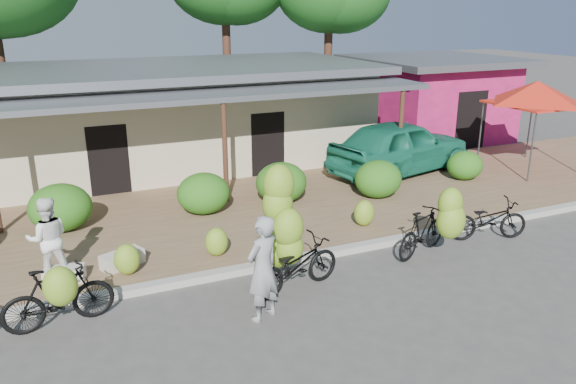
# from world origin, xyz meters

# --- Properties ---
(ground) EXTENTS (100.00, 100.00, 0.00)m
(ground) POSITION_xyz_m (0.00, 0.00, 0.00)
(ground) COLOR #4A4745
(ground) RESTS_ON ground
(sidewalk) EXTENTS (60.00, 6.00, 0.12)m
(sidewalk) POSITION_xyz_m (0.00, 5.00, 0.06)
(sidewalk) COLOR #8F694D
(sidewalk) RESTS_ON ground
(curb) EXTENTS (60.00, 0.25, 0.15)m
(curb) POSITION_xyz_m (0.00, 2.00, 0.07)
(curb) COLOR #A8A399
(curb) RESTS_ON ground
(shop_main) EXTENTS (13.00, 8.50, 3.35)m
(shop_main) POSITION_xyz_m (0.00, 10.93, 1.72)
(shop_main) COLOR beige
(shop_main) RESTS_ON ground
(shop_pink) EXTENTS (6.00, 6.00, 3.25)m
(shop_pink) POSITION_xyz_m (10.50, 10.99, 1.67)
(shop_pink) COLOR #D32067
(shop_pink) RESTS_ON ground
(hedge_1) EXTENTS (1.46, 1.31, 1.14)m
(hedge_1) POSITION_xyz_m (-4.23, 5.67, 0.69)
(hedge_1) COLOR #296216
(hedge_1) RESTS_ON sidewalk
(hedge_2) EXTENTS (1.36, 1.23, 1.06)m
(hedge_2) POSITION_xyz_m (-0.82, 5.44, 0.65)
(hedge_2) COLOR #296216
(hedge_2) RESTS_ON sidewalk
(hedge_3) EXTENTS (1.41, 1.27, 1.10)m
(hedge_3) POSITION_xyz_m (1.34, 5.43, 0.67)
(hedge_3) COLOR #296216
(hedge_3) RESTS_ON sidewalk
(hedge_4) EXTENTS (1.34, 1.20, 1.04)m
(hedge_4) POSITION_xyz_m (3.97, 4.72, 0.64)
(hedge_4) COLOR #296216
(hedge_4) RESTS_ON sidewalk
(hedge_5) EXTENTS (1.13, 1.02, 0.88)m
(hedge_5) POSITION_xyz_m (7.34, 5.08, 0.56)
(hedge_5) COLOR #296216
(hedge_5) RESTS_ON sidewalk
(red_canopy) EXTENTS (3.50, 3.50, 2.86)m
(red_canopy) POSITION_xyz_m (10.07, 5.22, 2.61)
(red_canopy) COLOR #59595E
(red_canopy) RESTS_ON sidewalk
(bike_left) EXTENTS (1.88, 1.22, 1.38)m
(bike_left) POSITION_xyz_m (-4.49, 1.29, 0.62)
(bike_left) COLOR black
(bike_left) RESTS_ON ground
(bike_center) EXTENTS (2.06, 1.40, 2.38)m
(bike_center) POSITION_xyz_m (-0.36, 1.17, 0.90)
(bike_center) COLOR black
(bike_center) RESTS_ON ground
(bike_right) EXTENTS (1.80, 1.42, 1.68)m
(bike_right) POSITION_xyz_m (2.98, 1.09, 0.71)
(bike_right) COLOR black
(bike_right) RESTS_ON ground
(bike_far_right) EXTENTS (1.96, 1.15, 0.97)m
(bike_far_right) POSITION_xyz_m (4.84, 1.35, 0.49)
(bike_far_right) COLOR black
(bike_far_right) RESTS_ON ground
(loose_banana_a) EXTENTS (0.51, 0.44, 0.64)m
(loose_banana_a) POSITION_xyz_m (-3.18, 2.66, 0.44)
(loose_banana_a) COLOR #93B62D
(loose_banana_a) RESTS_ON sidewalk
(loose_banana_b) EXTENTS (0.50, 0.43, 0.63)m
(loose_banana_b) POSITION_xyz_m (-1.30, 2.79, 0.43)
(loose_banana_b) COLOR #93B62D
(loose_banana_b) RESTS_ON sidewalk
(loose_banana_c) EXTENTS (0.52, 0.44, 0.65)m
(loose_banana_c) POSITION_xyz_m (2.49, 3.01, 0.44)
(loose_banana_c) COLOR #93B62D
(loose_banana_c) RESTS_ON sidewalk
(sack_near) EXTENTS (0.94, 0.71, 0.30)m
(sack_near) POSITION_xyz_m (-3.22, 3.09, 0.27)
(sack_near) COLOR beige
(sack_near) RESTS_ON sidewalk
(sack_far) EXTENTS (0.82, 0.54, 0.28)m
(sack_far) POSITION_xyz_m (-4.35, 2.86, 0.26)
(sack_far) COLOR beige
(sack_far) RESTS_ON sidewalk
(vendor) EXTENTS (0.82, 0.71, 1.91)m
(vendor) POSITION_xyz_m (-1.25, 0.21, 0.95)
(vendor) COLOR gray
(vendor) RESTS_ON ground
(bystander) EXTENTS (0.81, 0.64, 1.65)m
(bystander) POSITION_xyz_m (-4.55, 3.11, 0.95)
(bystander) COLOR white
(bystander) RESTS_ON sidewalk
(teal_van) EXTENTS (5.40, 3.16, 1.73)m
(teal_van) POSITION_xyz_m (5.94, 6.52, 0.98)
(teal_van) COLOR #197155
(teal_van) RESTS_ON sidewalk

